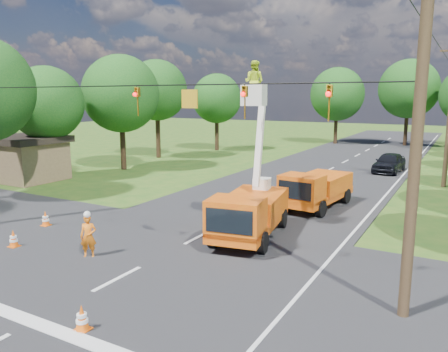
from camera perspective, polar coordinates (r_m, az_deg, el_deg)
The scene contains 23 objects.
ground at distance 32.10m, azimuth 11.26°, elevation -0.49°, with size 140.00×140.00×0.00m, color #275419.
road_main at distance 32.10m, azimuth 11.26°, elevation -0.49°, with size 12.00×100.00×0.06m, color black.
road_cross at distance 16.52m, azimuth -8.93°, elevation -10.82°, with size 56.00×10.00×0.07m, color black.
stop_bar at distance 13.21m, azimuth -23.62°, elevation -17.24°, with size 9.00×0.45×0.02m, color silver.
edge_line at distance 30.89m, azimuth 21.18°, elevation -1.42°, with size 0.12×90.00×0.02m, color silver.
bucket_truck at distance 18.36m, azimuth 3.40°, elevation -3.39°, with size 3.01×5.94×7.36m.
second_truck at distance 23.84m, azimuth 11.89°, elevation -1.62°, with size 2.68×5.71×2.07m.
ground_worker at distance 17.10m, azimuth -17.31°, elevation -7.53°, with size 0.60×0.39×1.63m, color #ED5414.
distant_car at distance 36.91m, azimuth 20.77°, elevation 1.66°, with size 1.84×4.57×1.56m, color black.
traffic_cone_1 at distance 12.25m, azimuth -18.07°, elevation -17.24°, with size 0.38×0.38×0.71m.
traffic_cone_2 at distance 21.40m, azimuth 3.75°, elevation -4.75°, with size 0.38×0.38×0.71m.
traffic_cone_3 at distance 19.41m, azimuth -25.80°, elevation -7.39°, with size 0.38×0.38×0.71m.
traffic_cone_4 at distance 21.88m, azimuth -22.28°, elevation -5.19°, with size 0.38×0.38×0.71m.
traffic_cone_6 at distance 28.35m, azimuth 15.21°, elevation -1.34°, with size 0.38×0.38×0.71m.
pole_right_near at distance 12.12m, azimuth 23.97°, elevation 5.57°, with size 1.80×0.30×10.00m.
signal_span at distance 14.13m, azimuth -2.39°, elevation 10.14°, with size 18.00×0.29×1.07m.
shed at distance 34.40m, azimuth -24.63°, elevation 2.21°, with size 5.50×4.50×3.15m.
tree_left_c at distance 33.54m, azimuth -22.20°, elevation 8.76°, with size 5.20×5.20×8.06m.
tree_left_d at distance 36.57m, azimuth -13.33°, elevation 10.39°, with size 6.20×6.20×9.24m.
tree_left_e at distance 43.10m, azimuth -8.76°, elevation 10.99°, with size 5.80×5.80×9.41m.
tree_left_f at distance 48.62m, azimuth -0.95°, elevation 10.07°, with size 5.40×5.40×8.40m.
tree_far_a at distance 56.95m, azimuth 14.57°, elevation 10.29°, with size 6.60×6.60×9.50m.
tree_far_b at distance 57.43m, azimuth 22.99°, elevation 10.43°, with size 7.00×7.00×10.32m.
Camera 1 is at (9.62, -10.04, 5.93)m, focal length 35.00 mm.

